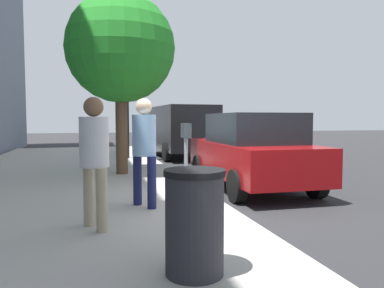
{
  "coord_description": "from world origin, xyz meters",
  "views": [
    {
      "loc": [
        -6.56,
        2.24,
        1.63
      ],
      "look_at": [
        0.66,
        0.32,
        1.13
      ],
      "focal_mm": 34.68,
      "sensor_mm": 36.0,
      "label": 1
    }
  ],
  "objects_px": {
    "pedestrian_at_meter": "(144,143)",
    "trash_bin": "(195,222)",
    "parked_sedan_near": "(251,151)",
    "parked_van_far": "(179,128)",
    "traffic_signal": "(130,94)",
    "parking_meter": "(186,145)",
    "pedestrian_bystander": "(94,151)",
    "street_tree": "(121,49)"
  },
  "relations": [
    {
      "from": "pedestrian_at_meter",
      "to": "parking_meter",
      "type": "bearing_deg",
      "value": -13.18
    },
    {
      "from": "pedestrian_bystander",
      "to": "traffic_signal",
      "type": "bearing_deg",
      "value": 56.1
    },
    {
      "from": "pedestrian_at_meter",
      "to": "parked_van_far",
      "type": "bearing_deg",
      "value": 44.14
    },
    {
      "from": "parked_sedan_near",
      "to": "parked_van_far",
      "type": "distance_m",
      "value": 7.65
    },
    {
      "from": "parked_sedan_near",
      "to": "traffic_signal",
      "type": "distance_m",
      "value": 6.84
    },
    {
      "from": "street_tree",
      "to": "trash_bin",
      "type": "relative_size",
      "value": 4.8
    },
    {
      "from": "traffic_signal",
      "to": "parked_sedan_near",
      "type": "bearing_deg",
      "value": -160.36
    },
    {
      "from": "parking_meter",
      "to": "pedestrian_bystander",
      "type": "relative_size",
      "value": 0.79
    },
    {
      "from": "parked_van_far",
      "to": "pedestrian_at_meter",
      "type": "bearing_deg",
      "value": 163.71
    },
    {
      "from": "pedestrian_at_meter",
      "to": "parked_van_far",
      "type": "distance_m",
      "value": 9.87
    },
    {
      "from": "pedestrian_bystander",
      "to": "parked_sedan_near",
      "type": "xyz_separation_m",
      "value": [
        2.93,
        -3.58,
        -0.31
      ]
    },
    {
      "from": "parked_van_far",
      "to": "trash_bin",
      "type": "distance_m",
      "value": 12.64
    },
    {
      "from": "parking_meter",
      "to": "parked_van_far",
      "type": "xyz_separation_m",
      "value": [
        9.24,
        -1.98,
        0.09
      ]
    },
    {
      "from": "parked_van_far",
      "to": "trash_bin",
      "type": "bearing_deg",
      "value": 167.78
    },
    {
      "from": "parking_meter",
      "to": "traffic_signal",
      "type": "relative_size",
      "value": 0.39
    },
    {
      "from": "parked_sedan_near",
      "to": "traffic_signal",
      "type": "bearing_deg",
      "value": 19.64
    },
    {
      "from": "parking_meter",
      "to": "street_tree",
      "type": "bearing_deg",
      "value": 12.98
    },
    {
      "from": "pedestrian_at_meter",
      "to": "street_tree",
      "type": "relative_size",
      "value": 0.38
    },
    {
      "from": "pedestrian_at_meter",
      "to": "trash_bin",
      "type": "bearing_deg",
      "value": -117.67
    },
    {
      "from": "parking_meter",
      "to": "pedestrian_at_meter",
      "type": "xyz_separation_m",
      "value": [
        -0.23,
        0.79,
        0.08
      ]
    },
    {
      "from": "traffic_signal",
      "to": "trash_bin",
      "type": "distance_m",
      "value": 11.12
    },
    {
      "from": "pedestrian_at_meter",
      "to": "parked_sedan_near",
      "type": "bearing_deg",
      "value": 3.95
    },
    {
      "from": "parked_sedan_near",
      "to": "parked_van_far",
      "type": "xyz_separation_m",
      "value": [
        7.64,
        -0.0,
        0.36
      ]
    },
    {
      "from": "pedestrian_bystander",
      "to": "traffic_signal",
      "type": "height_order",
      "value": "traffic_signal"
    },
    {
      "from": "parked_sedan_near",
      "to": "street_tree",
      "type": "bearing_deg",
      "value": 52.78
    },
    {
      "from": "pedestrian_bystander",
      "to": "trash_bin",
      "type": "relative_size",
      "value": 1.76
    },
    {
      "from": "traffic_signal",
      "to": "pedestrian_bystander",
      "type": "bearing_deg",
      "value": 171.61
    },
    {
      "from": "parked_van_far",
      "to": "traffic_signal",
      "type": "bearing_deg",
      "value": 122.05
    },
    {
      "from": "parked_van_far",
      "to": "parked_sedan_near",
      "type": "bearing_deg",
      "value": 179.99
    },
    {
      "from": "traffic_signal",
      "to": "pedestrian_at_meter",
      "type": "bearing_deg",
      "value": 176.19
    },
    {
      "from": "parked_sedan_near",
      "to": "traffic_signal",
      "type": "xyz_separation_m",
      "value": [
        6.24,
        2.23,
        1.68
      ]
    },
    {
      "from": "street_tree",
      "to": "parking_meter",
      "type": "bearing_deg",
      "value": -167.02
    },
    {
      "from": "pedestrian_at_meter",
      "to": "pedestrian_bystander",
      "type": "bearing_deg",
      "value": -156.12
    },
    {
      "from": "traffic_signal",
      "to": "street_tree",
      "type": "bearing_deg",
      "value": 171.34
    },
    {
      "from": "pedestrian_at_meter",
      "to": "parked_van_far",
      "type": "height_order",
      "value": "parked_van_far"
    },
    {
      "from": "parking_meter",
      "to": "parked_van_far",
      "type": "relative_size",
      "value": 0.27
    },
    {
      "from": "pedestrian_at_meter",
      "to": "trash_bin",
      "type": "height_order",
      "value": "pedestrian_at_meter"
    },
    {
      "from": "parking_meter",
      "to": "parked_sedan_near",
      "type": "bearing_deg",
      "value": -51.04
    },
    {
      "from": "pedestrian_at_meter",
      "to": "parked_sedan_near",
      "type": "xyz_separation_m",
      "value": [
        1.83,
        -2.77,
        -0.35
      ]
    },
    {
      "from": "parked_van_far",
      "to": "traffic_signal",
      "type": "relative_size",
      "value": 1.46
    },
    {
      "from": "traffic_signal",
      "to": "trash_bin",
      "type": "height_order",
      "value": "traffic_signal"
    },
    {
      "from": "street_tree",
      "to": "pedestrian_at_meter",
      "type": "bearing_deg",
      "value": -178.82
    }
  ]
}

